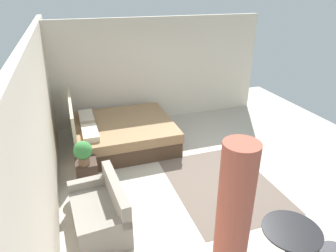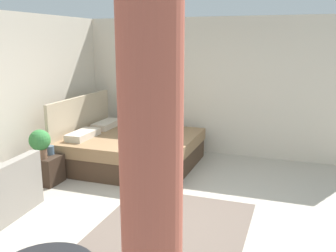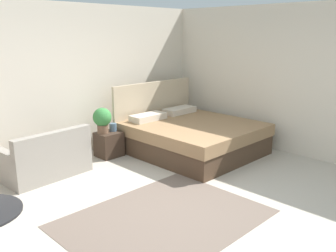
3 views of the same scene
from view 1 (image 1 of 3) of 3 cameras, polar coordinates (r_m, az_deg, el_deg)
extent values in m
cube|color=#B2A899|center=(6.06, 7.56, -9.51)|extent=(9.32, 8.69, 0.02)
cube|color=beige|center=(4.90, -22.95, -1.74)|extent=(9.32, 0.12, 2.72)
cube|color=beige|center=(8.19, -1.66, 10.60)|extent=(0.12, 5.69, 2.72)
cube|color=#66564C|center=(5.87, 10.25, -10.83)|extent=(2.38, 1.81, 0.01)
cube|color=#473323|center=(7.12, -8.22, -2.17)|extent=(2.00, 2.15, 0.36)
cube|color=#93704C|center=(6.99, -8.36, -0.09)|extent=(2.04, 2.19, 0.22)
cube|color=tan|center=(6.84, -17.51, -0.17)|extent=(2.06, 0.07, 1.24)
cube|color=beige|center=(6.44, -14.58, -1.28)|extent=(0.72, 0.32, 0.12)
cube|color=beige|center=(7.25, -15.28, 1.65)|extent=(0.72, 0.32, 0.12)
cube|color=gray|center=(4.92, -13.04, -16.47)|extent=(1.33, 0.82, 0.39)
cube|color=gray|center=(4.71, -9.92, -12.23)|extent=(1.29, 0.23, 0.38)
cube|color=gray|center=(5.21, -14.53, -10.30)|extent=(0.19, 0.74, 0.14)
cube|color=gray|center=(4.32, -11.87, -18.58)|extent=(0.19, 0.74, 0.14)
cube|color=#38281E|center=(5.92, -15.13, -8.38)|extent=(0.43, 0.39, 0.45)
cylinder|color=brown|center=(5.68, -15.64, -6.39)|extent=(0.20, 0.20, 0.16)
sphere|color=#387F3D|center=(5.57, -15.90, -4.46)|extent=(0.33, 0.33, 0.33)
cylinder|color=slate|center=(5.87, -15.71, -5.35)|extent=(0.13, 0.13, 0.14)
cylinder|color=black|center=(4.09, 22.47, -17.87)|extent=(0.71, 0.71, 0.02)
camera|label=2|loc=(4.00, 62.94, -5.53)|focal=39.83mm
camera|label=3|loc=(5.65, 55.81, 1.67)|focal=38.93mm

